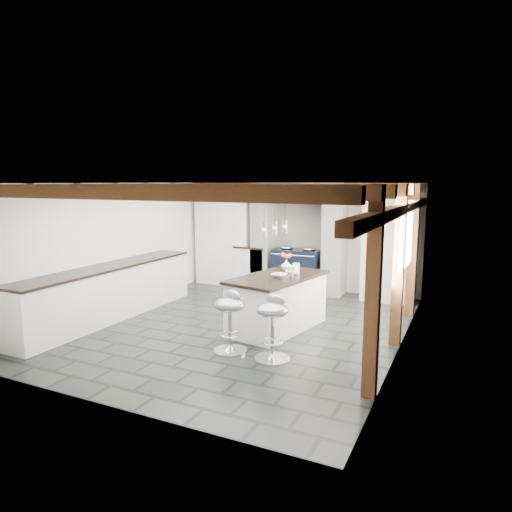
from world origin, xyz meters
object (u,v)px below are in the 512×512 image
at_px(range_cooker, 297,269).
at_px(bar_stool_far, 231,315).
at_px(bar_stool_near, 273,320).
at_px(kitchen_island, 278,302).

xyz_separation_m(range_cooker, bar_stool_far, (0.42, -3.76, 0.07)).
bearing_deg(bar_stool_near, bar_stool_far, -168.78).
distance_m(kitchen_island, bar_stool_near, 1.32).
relative_size(range_cooker, bar_stool_near, 1.14).
height_order(range_cooker, bar_stool_near, range_cooker).
height_order(bar_stool_near, bar_stool_far, bar_stool_near).
xyz_separation_m(range_cooker, kitchen_island, (0.61, -2.55, -0.02)).
bearing_deg(range_cooker, bar_stool_near, -74.34).
height_order(range_cooker, bar_stool_far, range_cooker).
bearing_deg(range_cooker, bar_stool_far, -83.57).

